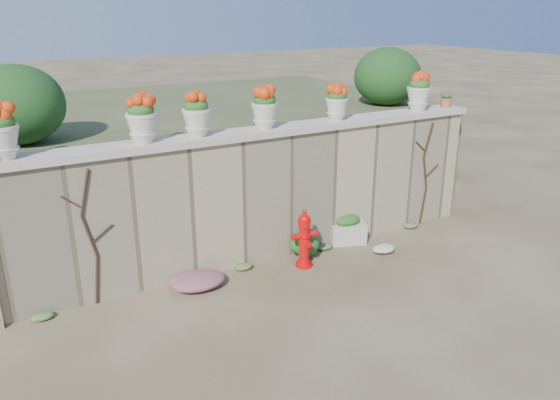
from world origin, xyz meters
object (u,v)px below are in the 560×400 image
planter_box (348,230)px  terracotta_pot (446,100)px  urn_pot_0 (1,132)px  fire_hydrant (304,238)px

planter_box → terracotta_pot: 3.05m
planter_box → terracotta_pot: bearing=27.2°
planter_box → terracotta_pot: (2.29, 0.25, 1.99)m
urn_pot_0 → terracotta_pot: urn_pot_0 is taller
fire_hydrant → urn_pot_0: size_ratio=1.43×
fire_hydrant → terracotta_pot: 3.90m
planter_box → urn_pot_0: size_ratio=1.04×
planter_box → terracotta_pot: terracotta_pot is taller
terracotta_pot → urn_pot_0: bearing=-180.0°
fire_hydrant → terracotta_pot: size_ratio=3.49×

